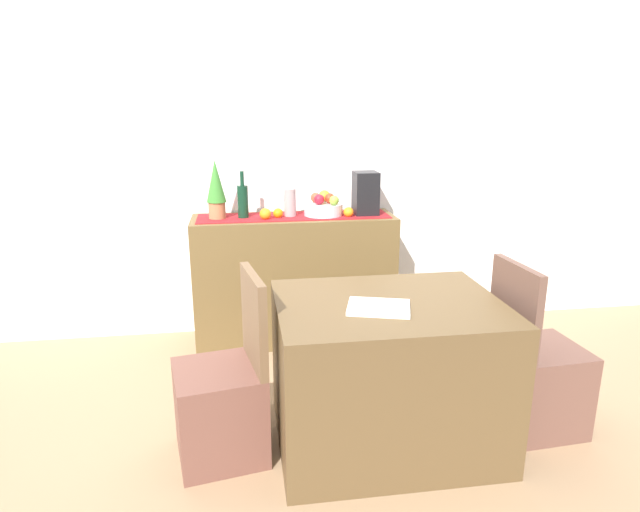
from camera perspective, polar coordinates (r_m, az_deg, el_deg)
ground_plane at (r=3.19m, az=0.92°, el=-15.39°), size 6.40×6.40×0.02m
room_wall_rear at (r=3.91m, az=-1.87°, el=11.46°), size 6.40×0.06×2.70m
sideboard_console at (r=3.83m, az=-2.68°, el=-2.45°), size 1.38×0.42×0.90m
table_runner at (r=3.71m, az=-2.77°, el=4.20°), size 1.30×0.32×0.01m
fruit_bowl at (r=3.73m, az=0.35°, el=4.94°), size 0.26×0.26×0.08m
apple_upper at (r=3.73m, az=1.03°, el=6.09°), size 0.07×0.07×0.07m
apple_left at (r=3.68m, az=-0.09°, el=5.98°), size 0.07×0.07×0.07m
apple_rear at (r=3.66m, az=1.50°, el=5.87°), size 0.06×0.06×0.06m
apple_right at (r=3.75m, az=-0.47°, el=6.16°), size 0.07×0.07×0.07m
apple_front at (r=3.80m, az=0.46°, el=6.35°), size 0.08×0.08×0.08m
wine_bottle at (r=3.67m, az=-8.12°, el=5.78°), size 0.07×0.07×0.32m
coffee_maker at (r=3.76m, az=4.82°, el=6.58°), size 0.16×0.18×0.30m
ceramic_vase at (r=3.69m, az=-3.17°, el=5.61°), size 0.08×0.08×0.19m
potted_plant at (r=3.66m, az=-10.90°, el=7.02°), size 0.13×0.13×0.39m
orange_loose_end at (r=3.66m, az=-4.44°, el=4.51°), size 0.07×0.07×0.07m
orange_loose_mid at (r=3.62m, az=-5.78°, el=4.43°), size 0.08×0.08×0.08m
orange_loose_far at (r=3.69m, az=3.01°, el=4.63°), size 0.07×0.07×0.07m
dining_table at (r=2.74m, az=7.02°, el=-12.08°), size 1.07×0.82×0.74m
open_book at (r=2.49m, az=6.19°, el=-5.41°), size 0.33×0.28×0.02m
chair_near_window at (r=2.71m, az=-10.18°, el=-15.08°), size 0.46×0.46×0.90m
chair_by_corner at (r=3.08m, az=21.74°, el=-12.02°), size 0.43×0.43×0.90m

